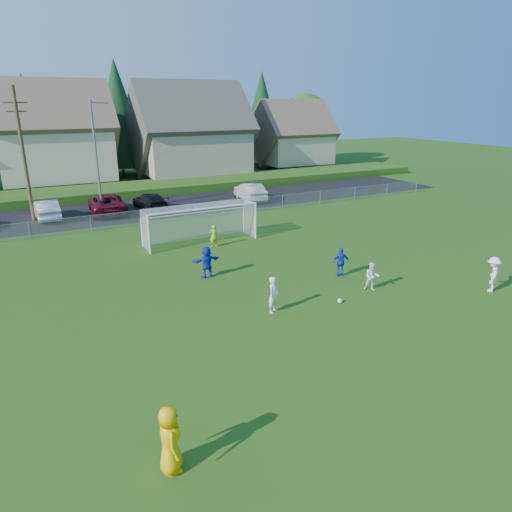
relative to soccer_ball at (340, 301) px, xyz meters
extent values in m
plane|color=#193D0C|center=(-2.21, -3.83, -0.11)|extent=(160.00, 160.00, 0.00)
plane|color=black|center=(-2.21, 23.67, -0.10)|extent=(60.00, 60.00, 0.00)
cube|color=#1E420F|center=(-2.21, 31.17, 0.29)|extent=(70.00, 6.00, 0.80)
sphere|color=white|center=(0.00, 0.00, 0.00)|extent=(0.22, 0.22, 0.22)
imported|color=#FFB305|center=(-10.08, -6.14, 0.82)|extent=(0.70, 0.98, 1.86)
imported|color=white|center=(-3.22, 0.63, 0.72)|extent=(0.72, 0.66, 1.65)
imported|color=white|center=(2.32, 0.51, 0.61)|extent=(0.89, 0.86, 1.44)
imported|color=white|center=(7.43, -2.33, 0.77)|extent=(1.31, 1.18, 1.76)
imported|color=#1422C2|center=(2.16, 2.79, 0.68)|extent=(1.00, 0.71, 1.58)
imported|color=#1422C2|center=(-4.22, 5.95, 0.74)|extent=(1.60, 0.56, 1.71)
imported|color=#99D118|center=(-1.82, 10.74, 0.61)|extent=(0.56, 0.41, 1.43)
imported|color=silver|center=(-10.70, 23.64, 0.66)|extent=(1.80, 4.71, 1.53)
imported|color=#56091A|center=(-6.08, 23.50, 0.71)|extent=(3.22, 6.12, 1.64)
imported|color=black|center=(-2.52, 23.17, 0.60)|extent=(2.20, 4.99, 1.43)
imported|color=silver|center=(6.84, 22.55, 0.70)|extent=(2.35, 5.12, 1.63)
cylinder|color=white|center=(-5.86, 11.17, 1.11)|extent=(0.12, 0.12, 2.44)
cylinder|color=white|center=(1.44, 11.17, 1.11)|extent=(0.12, 0.12, 2.44)
cylinder|color=white|center=(-2.21, 11.17, 2.33)|extent=(7.30, 0.12, 0.12)
cylinder|color=white|center=(-5.86, 12.97, 0.79)|extent=(0.08, 0.08, 1.80)
cylinder|color=white|center=(1.44, 12.97, 0.79)|extent=(0.08, 0.08, 1.80)
cylinder|color=white|center=(-2.21, 12.97, 1.69)|extent=(7.30, 0.08, 0.08)
cube|color=silver|center=(-2.21, 12.97, 0.79)|extent=(7.30, 0.02, 1.80)
cube|color=silver|center=(-5.86, 12.07, 1.11)|extent=(0.02, 1.80, 2.44)
cube|color=silver|center=(1.44, 12.07, 1.11)|extent=(0.02, 1.80, 2.44)
cube|color=silver|center=(-2.21, 12.07, 2.33)|extent=(7.30, 1.80, 0.02)
cube|color=gray|center=(-2.21, 18.17, 1.06)|extent=(52.00, 0.03, 0.03)
cube|color=gray|center=(-2.21, 18.17, 0.49)|extent=(52.00, 0.02, 1.14)
cylinder|color=gray|center=(-2.21, 18.17, 0.49)|extent=(0.06, 0.06, 1.20)
cylinder|color=gray|center=(23.79, 18.17, 0.49)|extent=(0.06, 0.06, 1.20)
cylinder|color=slate|center=(-6.71, 22.17, 4.39)|extent=(0.18, 0.18, 9.00)
cylinder|color=slate|center=(-6.21, 22.17, 8.69)|extent=(1.20, 0.12, 0.12)
cube|color=slate|center=(-5.61, 22.17, 8.64)|extent=(0.36, 0.18, 0.12)
cylinder|color=#473321|center=(-11.71, 23.17, 4.89)|extent=(0.26, 0.26, 10.00)
cube|color=#473321|center=(-11.71, 23.17, 8.69)|extent=(1.60, 0.10, 0.10)
cube|color=#473321|center=(-11.71, 23.17, 8.09)|extent=(1.30, 0.10, 0.10)
cube|color=#C6B58E|center=(-8.21, 39.17, 3.44)|extent=(11.00, 9.00, 5.50)
pyramid|color=brown|center=(-8.21, 39.17, 11.15)|extent=(12.10, 9.90, 4.96)
cube|color=tan|center=(6.79, 38.17, 3.19)|extent=(12.00, 10.00, 5.00)
pyramid|color=#4C473F|center=(6.79, 38.17, 11.21)|extent=(13.20, 11.00, 5.52)
cube|color=tan|center=(21.79, 39.17, 2.69)|extent=(9.00, 8.00, 4.00)
pyramid|color=brown|center=(21.79, 39.17, 9.10)|extent=(9.90, 8.80, 4.41)
cylinder|color=#382616|center=(-10.21, 47.17, 0.49)|extent=(0.30, 0.30, 1.20)
cone|color=#143819|center=(-10.21, 47.17, 6.49)|extent=(6.24, 6.24, 10.80)
cylinder|color=#382616|center=(-0.21, 44.17, 0.49)|extent=(0.30, 0.30, 1.20)
cone|color=#143819|center=(-0.21, 44.17, 7.39)|extent=(7.28, 7.28, 12.60)
cylinder|color=#382616|center=(9.79, 46.17, 1.87)|extent=(0.36, 0.36, 3.96)
sphere|color=#2B5B19|center=(9.79, 46.17, 6.71)|extent=(8.36, 8.36, 8.36)
cylinder|color=#382616|center=(19.79, 44.17, 0.49)|extent=(0.30, 0.30, 1.20)
cone|color=#143819|center=(19.79, 44.17, 6.94)|extent=(6.76, 6.76, 11.70)
cylinder|color=#382616|center=(27.79, 45.17, 1.69)|extent=(0.36, 0.36, 3.60)
sphere|color=#2B5B19|center=(27.79, 45.17, 6.09)|extent=(7.60, 7.60, 7.60)
camera|label=1|loc=(-12.49, -15.32, 8.80)|focal=32.00mm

